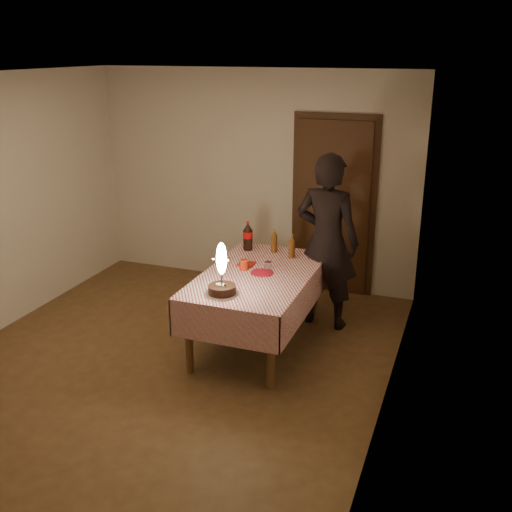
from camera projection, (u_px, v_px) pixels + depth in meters
name	position (u px, v px, depth m)	size (l,w,h in m)	color
ground	(172.00, 359.00, 5.71)	(4.00, 4.50, 0.01)	brown
room_shell	(171.00, 188.00, 5.22)	(4.04, 4.54, 2.62)	beige
dining_table	(258.00, 283.00, 5.80)	(1.02, 1.72, 0.76)	brown
birthday_cake	(222.00, 280.00, 5.25)	(0.31, 0.31, 0.48)	white
red_plate	(262.00, 273.00, 5.77)	(0.22, 0.22, 0.01)	red
red_cup	(244.00, 265.00, 5.85)	(0.08, 0.08, 0.10)	red
clear_cup	(268.00, 266.00, 5.82)	(0.07, 0.07, 0.09)	silver
napkin_stack	(246.00, 264.00, 5.98)	(0.15, 0.15, 0.02)	red
cola_bottle	(248.00, 236.00, 6.38)	(0.10, 0.10, 0.32)	black
amber_bottle_left	(274.00, 241.00, 6.33)	(0.06, 0.06, 0.25)	#613510
amber_bottle_right	(292.00, 247.00, 6.15)	(0.06, 0.06, 0.25)	#613510
photographer	(327.00, 242.00, 6.16)	(0.72, 0.52, 1.85)	black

